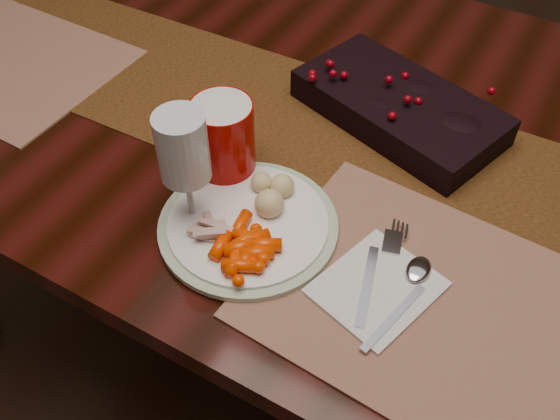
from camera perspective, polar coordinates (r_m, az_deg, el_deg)
The scene contains 15 objects.
floor at distance 1.65m, azimuth 4.91°, elevation -12.74°, with size 5.00×5.00×0.00m, color black.
dining_table at distance 1.34m, azimuth 5.92°, elevation -4.77°, with size 1.80×1.00×0.75m, color black.
table_runner at distance 1.05m, azimuth 3.87°, elevation 7.10°, with size 1.59×0.33×0.00m, color #3C2207.
centerpiece at distance 1.07m, azimuth 10.89°, elevation 9.59°, with size 0.34×0.18×0.07m, color black, non-canonical shape.
placemat_main at distance 0.84m, azimuth 14.24°, elevation -8.54°, with size 0.47×0.34×0.00m, color brown.
placemat_second at distance 1.33m, azimuth -24.08°, elevation 12.46°, with size 0.44×0.33×0.00m, color #8C6041.
dinner_plate at distance 0.89m, azimuth -2.93°, elevation -1.35°, with size 0.26×0.26×0.01m, color white.
baby_carrots at distance 0.84m, azimuth -3.15°, elevation -3.46°, with size 0.10×0.08×0.02m, color #F23900, non-canonical shape.
mashed_potatoes at distance 0.90m, azimuth -1.65°, elevation 2.37°, with size 0.08×0.07×0.05m, color tan, non-canonical shape.
turkey_shreds at distance 0.87m, azimuth -6.82°, elevation -1.65°, with size 0.08×0.07×0.02m, color #A69188, non-canonical shape.
napkin at distance 0.84m, azimuth 8.85°, elevation -7.02°, with size 0.13×0.15×0.01m, color silver.
fork at distance 0.84m, azimuth 8.56°, elevation -5.79°, with size 0.03×0.17×0.00m, color silver, non-canonical shape.
spoon at distance 0.82m, azimuth 11.04°, elevation -8.25°, with size 0.03×0.16×0.00m, color silver, non-canonical shape.
red_cup at distance 0.94m, azimuth -5.17°, elevation 6.38°, with size 0.09×0.09×0.13m, color #9E0400.
wine_glass at distance 0.85m, azimuth -8.55°, elevation 3.35°, with size 0.07×0.07×0.19m, color #ADB9C0, non-canonical shape.
Camera 1 is at (0.29, -0.78, 1.43)m, focal length 40.00 mm.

